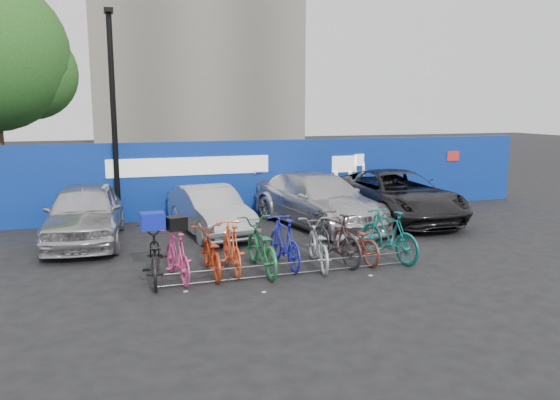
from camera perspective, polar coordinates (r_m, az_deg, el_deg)
name	(u,v)px	position (r m, az deg, el deg)	size (l,w,h in m)	color
ground	(281,268)	(11.95, 0.10, -7.11)	(100.00, 100.00, 0.00)	black
hoarding	(222,179)	(17.38, -6.08, 2.22)	(22.00, 0.18, 2.40)	navy
lamppost	(114,113)	(16.27, -17.00, 8.64)	(0.25, 0.50, 6.11)	black
bike_rack	(290,268)	(11.36, 1.05, -7.16)	(5.60, 0.03, 0.30)	#595B60
car_0	(85,213)	(14.86, -19.71, -1.29)	(1.81, 4.51, 1.54)	#B1B0B5
car_1	(210,211)	(15.08, -7.35, -1.10)	(1.37, 3.94, 1.30)	#A3A4A8
car_2	(319,200)	(16.03, 4.06, 0.01)	(2.13, 5.24, 1.52)	#B7B6BC
car_3	(396,195)	(17.24, 12.02, 0.49)	(2.51, 5.44, 1.51)	black
bike_0	(154,255)	(11.22, -13.05, -5.64)	(0.71, 2.04, 1.07)	black
bike_1	(177,255)	(11.20, -10.69, -5.68)	(0.49, 1.73, 1.04)	#F24690
bike_2	(211,252)	(11.46, -7.23, -5.43)	(0.64, 1.82, 0.96)	#B63111
bike_3	(232,247)	(11.58, -5.09, -4.94)	(0.50, 1.79, 1.07)	#FB582A
bike_4	(261,246)	(11.56, -2.00, -4.85)	(0.73, 2.10, 1.10)	#1F6F3C
bike_5	(284,242)	(11.89, 0.47, -4.39)	(0.53, 1.87, 1.12)	#1B21AE
bike_6	(318,244)	(11.94, 3.94, -4.64)	(0.67, 1.91, 1.00)	#A3A7AB
bike_7	(335,238)	(12.22, 5.81, -3.92)	(0.55, 1.96, 1.18)	#2A2A2D
bike_8	(355,240)	(12.49, 7.84, -4.17)	(0.64, 1.83, 0.96)	maroon
bike_9	(389,235)	(12.67, 11.30, -3.58)	(0.55, 1.95, 1.17)	#10655F
cargo_crate	(152,221)	(11.06, -13.19, -2.14)	(0.47, 0.36, 0.33)	#0E1DB2
cargo_topcase	(176,223)	(11.05, -10.79, -2.40)	(0.37, 0.33, 0.27)	black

